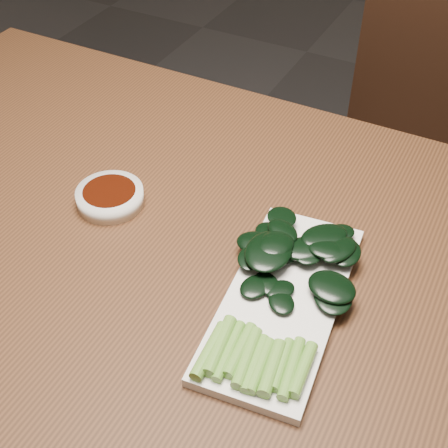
% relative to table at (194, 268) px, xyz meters
% --- Properties ---
extents(table, '(1.40, 0.80, 0.75)m').
position_rel_table_xyz_m(table, '(0.00, 0.00, 0.00)').
color(table, '#452613').
rests_on(table, ground).
extents(chair_far, '(0.42, 0.42, 0.89)m').
position_rel_table_xyz_m(chair_far, '(0.17, 0.70, -0.19)').
color(chair_far, black).
rests_on(chair_far, ground).
extents(sauce_bowl, '(0.10, 0.10, 0.03)m').
position_rel_table_xyz_m(sauce_bowl, '(-0.14, 0.00, 0.08)').
color(sauce_bowl, white).
rests_on(sauce_bowl, table).
extents(serving_plate, '(0.17, 0.33, 0.01)m').
position_rel_table_xyz_m(serving_plate, '(0.17, -0.06, 0.08)').
color(serving_plate, white).
rests_on(serving_plate, table).
extents(gai_lan, '(0.20, 0.33, 0.03)m').
position_rel_table_xyz_m(gai_lan, '(0.16, -0.04, 0.10)').
color(gai_lan, '#68A037').
rests_on(gai_lan, serving_plate).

